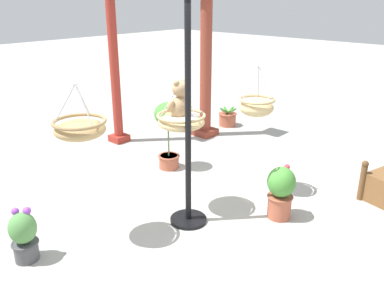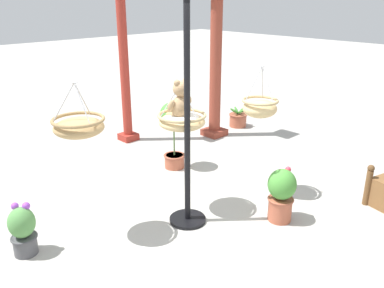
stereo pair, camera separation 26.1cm
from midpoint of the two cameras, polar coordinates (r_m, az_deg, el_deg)
name	(u,v)px [view 1 (the left image)]	position (r m, az deg, el deg)	size (l,w,h in m)	color
ground_plane	(199,217)	(5.01, -0.55, -10.44)	(40.00, 40.00, 0.00)	#ADAAA3
display_pole_central	(188,158)	(4.56, -2.18, -1.99)	(0.44, 0.44, 2.61)	black
hanging_basket_with_teddy	(181,121)	(4.71, -3.11, 3.34)	(0.58, 0.58, 0.57)	tan
teddy_bear	(180,103)	(4.66, -3.36, 5.90)	(0.34, 0.31, 0.49)	tan
hanging_basket_left_high	(80,128)	(4.24, -17.42, 2.14)	(0.55, 0.55, 0.57)	tan
hanging_basket_right_low	(257,106)	(5.20, 7.77, 5.36)	(0.47, 0.47, 0.66)	tan
greenhouse_pillar_left	(114,63)	(7.27, -12.09, 11.23)	(0.32, 0.32, 3.00)	#9E2D23
greenhouse_pillar_right	(206,69)	(7.49, 0.97, 10.68)	(0.41, 0.41, 2.68)	brown
potted_plant_flowering_red	(168,128)	(6.13, -4.63, 2.28)	(0.42, 0.42, 1.07)	#AD563D
potted_plant_tall_leafy	(24,236)	(4.54, -24.44, -11.84)	(0.28, 0.28, 0.58)	#4C4C51
potted_plant_small_succulent	(228,118)	(8.35, 4.21, 3.73)	(0.38, 0.38, 0.40)	#AD563D
potted_plant_conical_shrub	(281,191)	(4.93, 11.06, -6.61)	(0.34, 0.34, 0.68)	#AD563D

